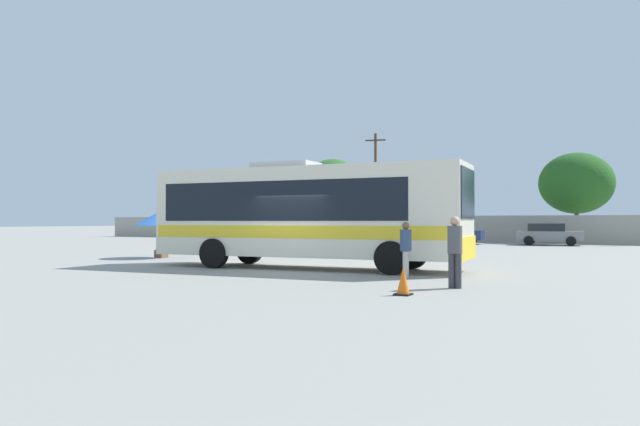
{
  "coord_description": "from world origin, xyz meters",
  "views": [
    {
      "loc": [
        10.13,
        -16.88,
        1.65
      ],
      "look_at": [
        0.18,
        1.56,
        1.93
      ],
      "focal_mm": 33.34,
      "sensor_mm": 36.0,
      "label": 1
    }
  ],
  "objects_px": {
    "attendant_by_bus_door": "(406,247)",
    "passenger_waiting_on_apron": "(455,248)",
    "parked_car_leftmost_grey": "(369,232)",
    "utility_pole_near": "(376,184)",
    "parked_car_third_grey": "(549,234)",
    "vendor_umbrella_secondary_blue": "(161,219)",
    "roadside_tree_left": "(333,183)",
    "coach_bus_cream_yellow": "(304,212)",
    "roadside_tree_midleft": "(440,195)",
    "roadside_tree_midright": "(576,183)",
    "parked_car_second_dark_blue": "(452,233)",
    "traffic_cone_on_apron": "(403,281)"
  },
  "relations": [
    {
      "from": "coach_bus_cream_yellow",
      "to": "utility_pole_near",
      "type": "xyz_separation_m",
      "value": [
        -10.14,
        30.29,
        2.89
      ]
    },
    {
      "from": "attendant_by_bus_door",
      "to": "traffic_cone_on_apron",
      "type": "xyz_separation_m",
      "value": [
        1.26,
        -3.6,
        -0.61
      ]
    },
    {
      "from": "parked_car_third_grey",
      "to": "coach_bus_cream_yellow",
      "type": "bearing_deg",
      "value": -101.12
    },
    {
      "from": "vendor_umbrella_secondary_blue",
      "to": "parked_car_third_grey",
      "type": "distance_m",
      "value": 26.54
    },
    {
      "from": "vendor_umbrella_secondary_blue",
      "to": "parked_car_third_grey",
      "type": "xyz_separation_m",
      "value": [
        13.44,
        22.86,
        -0.97
      ]
    },
    {
      "from": "passenger_waiting_on_apron",
      "to": "parked_car_third_grey",
      "type": "xyz_separation_m",
      "value": [
        -1.44,
        28.5,
        -0.21
      ]
    },
    {
      "from": "roadside_tree_midleft",
      "to": "roadside_tree_midright",
      "type": "bearing_deg",
      "value": 5.56
    },
    {
      "from": "parked_car_leftmost_grey",
      "to": "parked_car_third_grey",
      "type": "relative_size",
      "value": 0.97
    },
    {
      "from": "attendant_by_bus_door",
      "to": "parked_car_third_grey",
      "type": "distance_m",
      "value": 26.77
    },
    {
      "from": "vendor_umbrella_secondary_blue",
      "to": "parked_car_leftmost_grey",
      "type": "xyz_separation_m",
      "value": [
        0.12,
        22.95,
        -0.96
      ]
    },
    {
      "from": "passenger_waiting_on_apron",
      "to": "parked_car_second_dark_blue",
      "type": "bearing_deg",
      "value": 105.95
    },
    {
      "from": "attendant_by_bus_door",
      "to": "passenger_waiting_on_apron",
      "type": "bearing_deg",
      "value": -42.3
    },
    {
      "from": "parked_car_third_grey",
      "to": "roadside_tree_left",
      "type": "bearing_deg",
      "value": 162.84
    },
    {
      "from": "passenger_waiting_on_apron",
      "to": "roadside_tree_midright",
      "type": "height_order",
      "value": "roadside_tree_midright"
    },
    {
      "from": "roadside_tree_midright",
      "to": "roadside_tree_left",
      "type": "bearing_deg",
      "value": -178.1
    },
    {
      "from": "parked_car_third_grey",
      "to": "roadside_tree_midleft",
      "type": "height_order",
      "value": "roadside_tree_midleft"
    },
    {
      "from": "roadside_tree_left",
      "to": "utility_pole_near",
      "type": "bearing_deg",
      "value": -8.39
    },
    {
      "from": "roadside_tree_left",
      "to": "parked_car_third_grey",
      "type": "bearing_deg",
      "value": -17.16
    },
    {
      "from": "parked_car_third_grey",
      "to": "roadside_tree_midright",
      "type": "bearing_deg",
      "value": 80.39
    },
    {
      "from": "vendor_umbrella_secondary_blue",
      "to": "roadside_tree_midleft",
      "type": "relative_size",
      "value": 0.46
    },
    {
      "from": "parked_car_leftmost_grey",
      "to": "roadside_tree_left",
      "type": "xyz_separation_m",
      "value": [
        -6.26,
        5.95,
        4.42
      ]
    },
    {
      "from": "coach_bus_cream_yellow",
      "to": "parked_car_third_grey",
      "type": "distance_m",
      "value": 25.41
    },
    {
      "from": "parked_car_leftmost_grey",
      "to": "parked_car_third_grey",
      "type": "height_order",
      "value": "parked_car_leftmost_grey"
    },
    {
      "from": "attendant_by_bus_door",
      "to": "traffic_cone_on_apron",
      "type": "height_order",
      "value": "attendant_by_bus_door"
    },
    {
      "from": "utility_pole_near",
      "to": "roadside_tree_midleft",
      "type": "bearing_deg",
      "value": 3.42
    },
    {
      "from": "coach_bus_cream_yellow",
      "to": "utility_pole_near",
      "type": "distance_m",
      "value": 32.07
    },
    {
      "from": "passenger_waiting_on_apron",
      "to": "roadside_tree_left",
      "type": "relative_size",
      "value": 0.24
    },
    {
      "from": "parked_car_leftmost_grey",
      "to": "parked_car_second_dark_blue",
      "type": "distance_m",
      "value": 6.91
    },
    {
      "from": "parked_car_third_grey",
      "to": "roadside_tree_midright",
      "type": "relative_size",
      "value": 0.63
    },
    {
      "from": "attendant_by_bus_door",
      "to": "vendor_umbrella_secondary_blue",
      "type": "distance_m",
      "value": 13.58
    },
    {
      "from": "vendor_umbrella_secondary_blue",
      "to": "coach_bus_cream_yellow",
      "type": "bearing_deg",
      "value": -13.49
    },
    {
      "from": "attendant_by_bus_door",
      "to": "roadside_tree_midleft",
      "type": "bearing_deg",
      "value": 105.26
    },
    {
      "from": "parked_car_third_grey",
      "to": "utility_pole_near",
      "type": "height_order",
      "value": "utility_pole_near"
    },
    {
      "from": "parked_car_second_dark_blue",
      "to": "traffic_cone_on_apron",
      "type": "relative_size",
      "value": 7.19
    },
    {
      "from": "attendant_by_bus_door",
      "to": "roadside_tree_midleft",
      "type": "height_order",
      "value": "roadside_tree_midleft"
    },
    {
      "from": "utility_pole_near",
      "to": "roadside_tree_midleft",
      "type": "relative_size",
      "value": 1.77
    },
    {
      "from": "attendant_by_bus_door",
      "to": "passenger_waiting_on_apron",
      "type": "relative_size",
      "value": 0.92
    },
    {
      "from": "parked_car_second_dark_blue",
      "to": "utility_pole_near",
      "type": "height_order",
      "value": "utility_pole_near"
    },
    {
      "from": "passenger_waiting_on_apron",
      "to": "roadside_tree_midleft",
      "type": "xyz_separation_m",
      "value": [
        -10.77,
        34.22,
        2.82
      ]
    },
    {
      "from": "parked_car_second_dark_blue",
      "to": "roadside_tree_midleft",
      "type": "xyz_separation_m",
      "value": [
        -2.85,
        6.53,
        3.01
      ]
    },
    {
      "from": "parked_car_second_dark_blue",
      "to": "roadside_tree_midleft",
      "type": "bearing_deg",
      "value": 113.6
    },
    {
      "from": "attendant_by_bus_door",
      "to": "vendor_umbrella_secondary_blue",
      "type": "xyz_separation_m",
      "value": [
        -12.98,
        3.91,
        0.84
      ]
    },
    {
      "from": "parked_car_leftmost_grey",
      "to": "roadside_tree_midright",
      "type": "distance_m",
      "value": 16.35
    },
    {
      "from": "roadside_tree_midright",
      "to": "attendant_by_bus_door",
      "type": "bearing_deg",
      "value": -92.74
    },
    {
      "from": "vendor_umbrella_secondary_blue",
      "to": "roadside_tree_midleft",
      "type": "height_order",
      "value": "roadside_tree_midleft"
    },
    {
      "from": "parked_car_leftmost_grey",
      "to": "utility_pole_near",
      "type": "xyz_separation_m",
      "value": [
        -1.71,
        5.28,
        4.08
      ]
    },
    {
      "from": "traffic_cone_on_apron",
      "to": "attendant_by_bus_door",
      "type": "bearing_deg",
      "value": 109.24
    },
    {
      "from": "roadside_tree_midright",
      "to": "parked_car_third_grey",
      "type": "bearing_deg",
      "value": -99.61
    },
    {
      "from": "roadside_tree_midright",
      "to": "traffic_cone_on_apron",
      "type": "distance_m",
      "value": 37.35
    },
    {
      "from": "passenger_waiting_on_apron",
      "to": "parked_car_leftmost_grey",
      "type": "xyz_separation_m",
      "value": [
        -14.76,
        28.6,
        -0.2
      ]
    }
  ]
}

